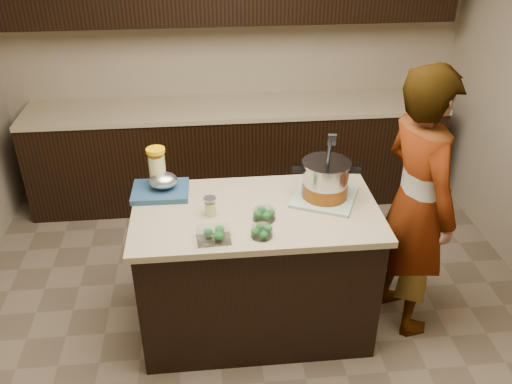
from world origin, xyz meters
TOP-DOWN VIEW (x-y plane):
  - ground_plane at (0.00, 0.00)m, footprint 4.00×4.00m
  - room_shell at (0.00, 0.00)m, footprint 4.04×4.04m
  - back_cabinets at (0.00, 1.74)m, footprint 3.60×0.63m
  - island at (0.00, 0.00)m, footprint 1.46×0.81m
  - dish_towel at (0.43, 0.09)m, footprint 0.48×0.48m
  - stock_pot at (0.43, 0.09)m, footprint 0.41×0.33m
  - lemonade_pitcher at (-0.58, 0.30)m, footprint 0.15×0.15m
  - mason_jar at (-0.27, -0.03)m, footprint 0.09×0.09m
  - broccoli_tub_left at (0.04, -0.11)m, footprint 0.14×0.14m
  - broccoli_tub_right at (0.00, -0.28)m, footprint 0.14×0.14m
  - broccoli_tub_rect at (-0.26, -0.28)m, footprint 0.19×0.15m
  - blue_tray at (-0.56, 0.25)m, footprint 0.35×0.28m
  - person at (0.98, -0.00)m, footprint 0.55×0.72m

SIDE VIEW (x-z plane):
  - ground_plane at x=0.00m, z-range 0.00..0.00m
  - island at x=0.00m, z-range 0.00..0.90m
  - person at x=0.98m, z-range 0.00..1.76m
  - dish_towel at x=0.43m, z-range 0.90..0.92m
  - broccoli_tub_right at x=0.00m, z-range 0.90..0.95m
  - broccoli_tub_left at x=0.04m, z-range 0.90..0.96m
  - broccoli_tub_rect at x=-0.26m, z-range 0.90..0.96m
  - back_cabinets at x=0.00m, z-range -0.22..2.10m
  - blue_tray at x=-0.56m, z-range 0.88..1.01m
  - mason_jar at x=-0.27m, z-range 0.89..1.01m
  - stock_pot at x=0.43m, z-range 0.81..1.22m
  - lemonade_pitcher at x=-0.58m, z-range 0.89..1.17m
  - room_shell at x=0.00m, z-range 0.35..3.07m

